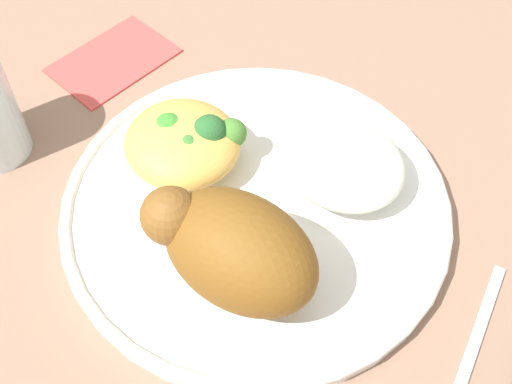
% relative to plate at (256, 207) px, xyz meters
% --- Properties ---
extents(ground_plane, '(2.00, 2.00, 0.00)m').
position_rel_plate_xyz_m(ground_plane, '(0.00, 0.00, -0.01)').
color(ground_plane, '#95715B').
extents(plate, '(0.29, 0.29, 0.02)m').
position_rel_plate_xyz_m(plate, '(0.00, 0.00, 0.00)').
color(plate, white).
rests_on(plate, ground_plane).
extents(roasted_chicken, '(0.12, 0.08, 0.07)m').
position_rel_plate_xyz_m(roasted_chicken, '(-0.03, 0.06, 0.05)').
color(roasted_chicken, brown).
rests_on(roasted_chicken, plate).
extents(rice_pile, '(0.09, 0.08, 0.04)m').
position_rel_plate_xyz_m(rice_pile, '(-0.04, -0.05, 0.03)').
color(rice_pile, white).
rests_on(rice_pile, plate).
extents(mac_cheese_with_broccoli, '(0.09, 0.09, 0.04)m').
position_rel_plate_xyz_m(mac_cheese_with_broccoli, '(0.07, -0.00, 0.03)').
color(mac_cheese_with_broccoli, '#EEB653').
rests_on(mac_cheese_with_broccoli, plate).
extents(fork, '(0.03, 0.14, 0.01)m').
position_rel_plate_xyz_m(fork, '(-0.18, 0.02, -0.01)').
color(fork, '#B2B2B7').
rests_on(fork, ground_plane).
extents(napkin, '(0.09, 0.12, 0.00)m').
position_rel_plate_xyz_m(napkin, '(0.21, -0.07, -0.01)').
color(napkin, '#DB4C47').
rests_on(napkin, ground_plane).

